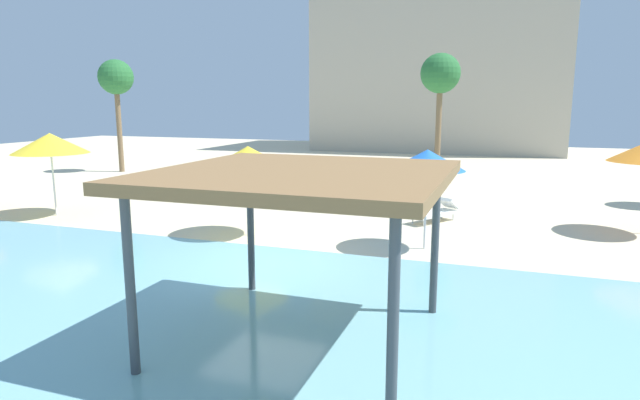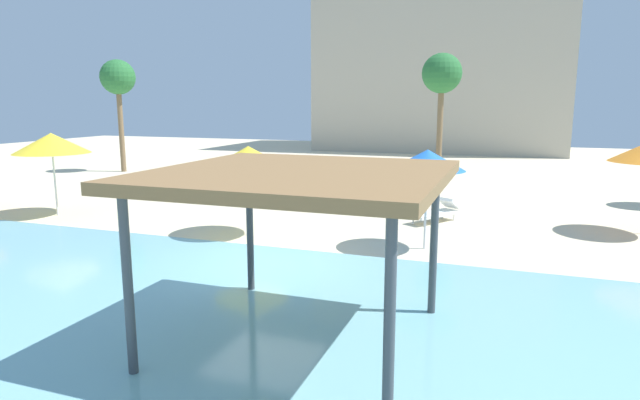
{
  "view_description": "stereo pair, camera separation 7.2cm",
  "coord_description": "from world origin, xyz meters",
  "px_view_note": "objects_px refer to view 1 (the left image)",
  "views": [
    {
      "loc": [
        5.33,
        -11.14,
        3.85
      ],
      "look_at": [
        0.7,
        2.0,
        1.3
      ],
      "focal_mm": 29.98,
      "sensor_mm": 36.0,
      "label": 1
    },
    {
      "loc": [
        5.4,
        -11.11,
        3.85
      ],
      "look_at": [
        0.7,
        2.0,
        1.3
      ],
      "focal_mm": 29.98,
      "sensor_mm": 36.0,
      "label": 2
    }
  ],
  "objects_px": {
    "lounge_chair_0": "(437,211)",
    "palm_tree_2": "(116,80)",
    "beach_umbrella_yellow_0": "(50,143)",
    "beach_umbrella_yellow_4": "(248,157)",
    "shade_pavilion": "(302,180)",
    "beach_umbrella_blue_1": "(427,160)",
    "palm_tree_0": "(440,76)"
  },
  "relations": [
    {
      "from": "lounge_chair_0",
      "to": "palm_tree_2",
      "type": "bearing_deg",
      "value": -78.24
    },
    {
      "from": "beach_umbrella_yellow_0",
      "to": "beach_umbrella_yellow_4",
      "type": "relative_size",
      "value": 1.08
    },
    {
      "from": "shade_pavilion",
      "to": "beach_umbrella_blue_1",
      "type": "distance_m",
      "value": 6.41
    },
    {
      "from": "beach_umbrella_blue_1",
      "to": "palm_tree_2",
      "type": "distance_m",
      "value": 21.58
    },
    {
      "from": "palm_tree_0",
      "to": "lounge_chair_0",
      "type": "bearing_deg",
      "value": -82.62
    },
    {
      "from": "beach_umbrella_yellow_0",
      "to": "beach_umbrella_yellow_4",
      "type": "bearing_deg",
      "value": -2.19
    },
    {
      "from": "beach_umbrella_yellow_4",
      "to": "palm_tree_2",
      "type": "xyz_separation_m",
      "value": [
        -13.52,
        10.85,
        2.77
      ]
    },
    {
      "from": "lounge_chair_0",
      "to": "palm_tree_2",
      "type": "distance_m",
      "value": 20.36
    },
    {
      "from": "beach_umbrella_yellow_0",
      "to": "beach_umbrella_yellow_4",
      "type": "distance_m",
      "value": 7.59
    },
    {
      "from": "beach_umbrella_yellow_0",
      "to": "beach_umbrella_blue_1",
      "type": "bearing_deg",
      "value": -0.26
    },
    {
      "from": "beach_umbrella_yellow_0",
      "to": "lounge_chair_0",
      "type": "height_order",
      "value": "beach_umbrella_yellow_0"
    },
    {
      "from": "beach_umbrella_blue_1",
      "to": "lounge_chair_0",
      "type": "xyz_separation_m",
      "value": [
        -0.12,
        3.48,
        -2.05
      ]
    },
    {
      "from": "lounge_chair_0",
      "to": "palm_tree_0",
      "type": "relative_size",
      "value": 0.31
    },
    {
      "from": "shade_pavilion",
      "to": "palm_tree_0",
      "type": "bearing_deg",
      "value": 90.79
    },
    {
      "from": "shade_pavilion",
      "to": "palm_tree_0",
      "type": "height_order",
      "value": "palm_tree_0"
    },
    {
      "from": "shade_pavilion",
      "to": "beach_umbrella_yellow_0",
      "type": "distance_m",
      "value": 13.26
    },
    {
      "from": "beach_umbrella_blue_1",
      "to": "palm_tree_0",
      "type": "bearing_deg",
      "value": 95.88
    },
    {
      "from": "lounge_chair_0",
      "to": "beach_umbrella_yellow_4",
      "type": "bearing_deg",
      "value": -20.22
    },
    {
      "from": "shade_pavilion",
      "to": "beach_umbrella_yellow_0",
      "type": "relative_size",
      "value": 1.55
    },
    {
      "from": "beach_umbrella_blue_1",
      "to": "beach_umbrella_yellow_4",
      "type": "relative_size",
      "value": 1.01
    },
    {
      "from": "beach_umbrella_blue_1",
      "to": "palm_tree_2",
      "type": "relative_size",
      "value": 0.43
    },
    {
      "from": "lounge_chair_0",
      "to": "beach_umbrella_blue_1",
      "type": "bearing_deg",
      "value": 34.82
    },
    {
      "from": "shade_pavilion",
      "to": "beach_umbrella_yellow_4",
      "type": "bearing_deg",
      "value": 123.56
    },
    {
      "from": "shade_pavilion",
      "to": "beach_umbrella_yellow_4",
      "type": "distance_m",
      "value": 7.31
    },
    {
      "from": "lounge_chair_0",
      "to": "palm_tree_0",
      "type": "xyz_separation_m",
      "value": [
        -1.17,
        9.05,
        4.74
      ]
    },
    {
      "from": "shade_pavilion",
      "to": "beach_umbrella_yellow_0",
      "type": "xyz_separation_m",
      "value": [
        -11.62,
        6.38,
        -0.17
      ]
    },
    {
      "from": "shade_pavilion",
      "to": "palm_tree_2",
      "type": "height_order",
      "value": "palm_tree_2"
    },
    {
      "from": "beach_umbrella_yellow_4",
      "to": "palm_tree_0",
      "type": "height_order",
      "value": "palm_tree_0"
    },
    {
      "from": "palm_tree_2",
      "to": "beach_umbrella_yellow_4",
      "type": "bearing_deg",
      "value": -38.75
    },
    {
      "from": "beach_umbrella_yellow_0",
      "to": "palm_tree_0",
      "type": "xyz_separation_m",
      "value": [
        11.36,
        12.47,
        2.58
      ]
    },
    {
      "from": "palm_tree_2",
      "to": "lounge_chair_0",
      "type": "bearing_deg",
      "value": -21.13
    },
    {
      "from": "shade_pavilion",
      "to": "beach_umbrella_blue_1",
      "type": "height_order",
      "value": "shade_pavilion"
    }
  ]
}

